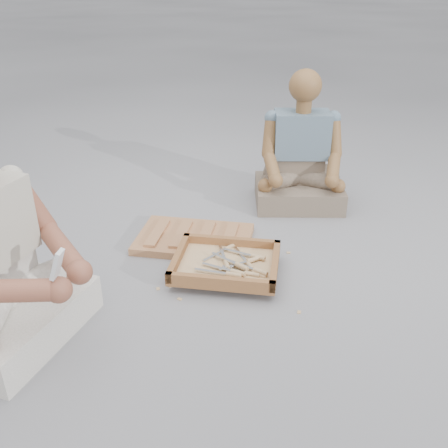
# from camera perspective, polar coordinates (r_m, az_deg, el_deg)

# --- Properties ---
(ground) EXTENTS (60.00, 60.00, 0.00)m
(ground) POSITION_cam_1_polar(r_m,az_deg,el_deg) (2.23, 0.51, -8.66)
(ground) COLOR gray
(ground) RESTS_ON ground
(carved_panel) EXTENTS (0.62, 0.44, 0.04)m
(carved_panel) POSITION_cam_1_polar(r_m,az_deg,el_deg) (2.67, -3.43, -1.72)
(carved_panel) COLOR olive
(carved_panel) RESTS_ON ground
(tool_tray) EXTENTS (0.51, 0.42, 0.06)m
(tool_tray) POSITION_cam_1_polar(r_m,az_deg,el_deg) (2.37, 0.23, -4.58)
(tool_tray) COLOR brown
(tool_tray) RESTS_ON carved_panel
(chisel_0) EXTENTS (0.20, 0.12, 0.02)m
(chisel_0) POSITION_cam_1_polar(r_m,az_deg,el_deg) (2.29, 3.72, -5.30)
(chisel_0) COLOR silver
(chisel_0) RESTS_ON tool_tray
(chisel_1) EXTENTS (0.19, 0.14, 0.02)m
(chisel_1) POSITION_cam_1_polar(r_m,az_deg,el_deg) (2.32, 1.62, -4.68)
(chisel_1) COLOR silver
(chisel_1) RESTS_ON tool_tray
(chisel_2) EXTENTS (0.21, 0.09, 0.02)m
(chisel_2) POSITION_cam_1_polar(r_m,az_deg,el_deg) (2.40, 3.44, -3.68)
(chisel_2) COLOR silver
(chisel_2) RESTS_ON tool_tray
(chisel_3) EXTENTS (0.11, 0.21, 0.02)m
(chisel_3) POSITION_cam_1_polar(r_m,az_deg,el_deg) (2.37, 2.73, -4.48)
(chisel_3) COLOR silver
(chisel_3) RESTS_ON tool_tray
(chisel_4) EXTENTS (0.15, 0.18, 0.02)m
(chisel_4) POSITION_cam_1_polar(r_m,az_deg,el_deg) (2.48, 0.37, -2.82)
(chisel_4) COLOR silver
(chisel_4) RESTS_ON tool_tray
(chisel_5) EXTENTS (0.21, 0.09, 0.02)m
(chisel_5) POSITION_cam_1_polar(r_m,az_deg,el_deg) (2.29, 3.53, -5.74)
(chisel_5) COLOR silver
(chisel_5) RESTS_ON tool_tray
(chisel_6) EXTENTS (0.22, 0.07, 0.02)m
(chisel_6) POSITION_cam_1_polar(r_m,az_deg,el_deg) (2.29, 2.70, -5.67)
(chisel_6) COLOR silver
(chisel_6) RESTS_ON tool_tray
(chisel_7) EXTENTS (0.19, 0.14, 0.02)m
(chisel_7) POSITION_cam_1_polar(r_m,az_deg,el_deg) (2.37, 2.94, -4.20)
(chisel_7) COLOR silver
(chisel_7) RESTS_ON tool_tray
(chisel_8) EXTENTS (0.22, 0.05, 0.02)m
(chisel_8) POSITION_cam_1_polar(r_m,az_deg,el_deg) (2.27, 0.57, -5.73)
(chisel_8) COLOR silver
(chisel_8) RESTS_ON tool_tray
(chisel_9) EXTENTS (0.21, 0.10, 0.02)m
(chisel_9) POSITION_cam_1_polar(r_m,az_deg,el_deg) (2.29, 1.12, -5.45)
(chisel_9) COLOR silver
(chisel_9) RESTS_ON tool_tray
(chisel_10) EXTENTS (0.08, 0.22, 0.02)m
(chisel_10) POSITION_cam_1_polar(r_m,az_deg,el_deg) (2.36, 0.21, -4.39)
(chisel_10) COLOR silver
(chisel_10) RESTS_ON tool_tray
(wood_chip_0) EXTENTS (0.02, 0.02, 0.00)m
(wood_chip_0) POSITION_cam_1_polar(r_m,az_deg,el_deg) (2.33, -6.20, -7.07)
(wood_chip_0) COLOR #D2B97C
(wood_chip_0) RESTS_ON ground
(wood_chip_1) EXTENTS (0.02, 0.02, 0.00)m
(wood_chip_1) POSITION_cam_1_polar(r_m,az_deg,el_deg) (2.42, 1.45, -5.44)
(wood_chip_1) COLOR #D2B97C
(wood_chip_1) RESTS_ON ground
(wood_chip_2) EXTENTS (0.02, 0.02, 0.00)m
(wood_chip_2) POSITION_cam_1_polar(r_m,az_deg,el_deg) (2.54, -3.46, -3.83)
(wood_chip_2) COLOR #D2B97C
(wood_chip_2) RESTS_ON ground
(wood_chip_3) EXTENTS (0.02, 0.02, 0.00)m
(wood_chip_3) POSITION_cam_1_polar(r_m,az_deg,el_deg) (2.68, 5.82, -2.05)
(wood_chip_3) COLOR #D2B97C
(wood_chip_3) RESTS_ON ground
(wood_chip_4) EXTENTS (0.02, 0.02, 0.00)m
(wood_chip_4) POSITION_cam_1_polar(r_m,az_deg,el_deg) (2.63, 6.17, -2.78)
(wood_chip_4) COLOR #D2B97C
(wood_chip_4) RESTS_ON ground
(wood_chip_5) EXTENTS (0.02, 0.02, 0.00)m
(wood_chip_5) POSITION_cam_1_polar(r_m,az_deg,el_deg) (2.48, -0.47, -4.60)
(wood_chip_5) COLOR #D2B97C
(wood_chip_5) RESTS_ON ground
(wood_chip_6) EXTENTS (0.02, 0.02, 0.00)m
(wood_chip_6) POSITION_cam_1_polar(r_m,az_deg,el_deg) (2.59, 7.39, -3.27)
(wood_chip_6) COLOR #D2B97C
(wood_chip_6) RESTS_ON ground
(wood_chip_7) EXTENTS (0.02, 0.02, 0.00)m
(wood_chip_7) POSITION_cam_1_polar(r_m,az_deg,el_deg) (2.57, 0.44, -3.35)
(wood_chip_7) COLOR #D2B97C
(wood_chip_7) RESTS_ON ground
(wood_chip_8) EXTENTS (0.02, 0.02, 0.00)m
(wood_chip_8) POSITION_cam_1_polar(r_m,az_deg,el_deg) (2.24, -5.10, -8.54)
(wood_chip_8) COLOR #D2B97C
(wood_chip_8) RESTS_ON ground
(wood_chip_9) EXTENTS (0.02, 0.02, 0.00)m
(wood_chip_9) POSITION_cam_1_polar(r_m,az_deg,el_deg) (2.18, 8.58, -9.93)
(wood_chip_9) COLOR #D2B97C
(wood_chip_9) RESTS_ON ground
(wood_chip_10) EXTENTS (0.02, 0.02, 0.00)m
(wood_chip_10) POSITION_cam_1_polar(r_m,az_deg,el_deg) (2.32, -7.55, -7.34)
(wood_chip_10) COLOR #D2B97C
(wood_chip_10) RESTS_ON ground
(companion) EXTENTS (0.55, 0.46, 0.81)m
(companion) POSITION_cam_1_polar(r_m,az_deg,el_deg) (3.06, 8.72, 7.06)
(companion) COLOR #7B6958
(companion) RESTS_ON ground
(mobile_phone) EXTENTS (0.05, 0.05, 0.11)m
(mobile_phone) POSITION_cam_1_polar(r_m,az_deg,el_deg) (1.75, -18.54, -4.40)
(mobile_phone) COLOR silver
(mobile_phone) RESTS_ON craftsman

